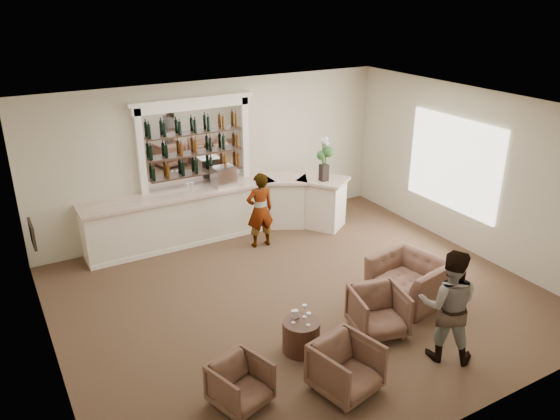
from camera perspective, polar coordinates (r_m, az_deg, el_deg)
The scene contains 19 objects.
ground at distance 9.72m, azimuth 2.08°, elevation -9.08°, with size 8.00×8.00×0.00m, color brown.
room_shell at distance 9.39m, azimuth 0.85°, elevation 5.46°, with size 8.04×7.02×3.32m.
bar_counter at distance 11.78m, azimuth -6.21°, elevation -0.21°, with size 5.72×1.80×1.14m.
back_bar_alcove at distance 11.55m, azimuth -8.88°, elevation 6.85°, with size 2.64×0.25×3.00m.
cocktail_table at distance 8.34m, azimuth 2.23°, elevation -13.00°, with size 0.56×0.56×0.50m, color #4B2E20.
sommelier at distance 11.22m, azimuth -2.11°, elevation -0.01°, with size 0.59×0.38×1.61m, color gray.
guest at distance 8.23m, azimuth 17.16°, elevation -9.50°, with size 0.84×0.65×1.73m, color gray.
armchair_left at distance 7.41m, azimuth -4.16°, elevation -17.68°, with size 0.67×0.69×0.63m, color brown.
armchair_center at distance 7.61m, azimuth 6.91°, elevation -16.04°, with size 0.78×0.81×0.73m, color brown.
armchair_right at distance 8.78m, azimuth 10.23°, elevation -10.40°, with size 0.79×0.81×0.74m, color brown.
armchair_far at distance 9.72m, azimuth 13.32°, elevation -7.12°, with size 1.19×1.04×0.77m, color brown.
espresso_machine at distance 11.63m, azimuth -5.91°, elevation 3.55°, with size 0.46×0.39×0.41m, color silver.
flower_vase at distance 11.78m, azimuth 4.66°, elevation 5.61°, with size 0.26×0.26×0.98m.
wine_glass_bar_left at distance 11.30m, azimuth -9.58°, elevation 2.26°, with size 0.07×0.07×0.21m, color white, non-canonical shape.
wine_glass_bar_right at distance 11.35m, azimuth -9.16°, elevation 2.38°, with size 0.07×0.07×0.21m, color white, non-canonical shape.
wine_glass_tbl_a at distance 8.10m, azimuth 1.41°, elevation -11.09°, with size 0.07×0.07×0.21m, color white, non-canonical shape.
wine_glass_tbl_b at distance 8.24m, azimuth 2.57°, elevation -10.50°, with size 0.07×0.07×0.21m, color white, non-canonical shape.
wine_glass_tbl_c at distance 8.06m, azimuth 3.00°, elevation -11.32°, with size 0.07×0.07×0.21m, color white, non-canonical shape.
napkin_holder at distance 8.25m, azimuth 1.62°, elevation -10.80°, with size 0.08×0.08×0.12m, color silver.
Camera 1 is at (-4.40, -7.03, 5.07)m, focal length 35.00 mm.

